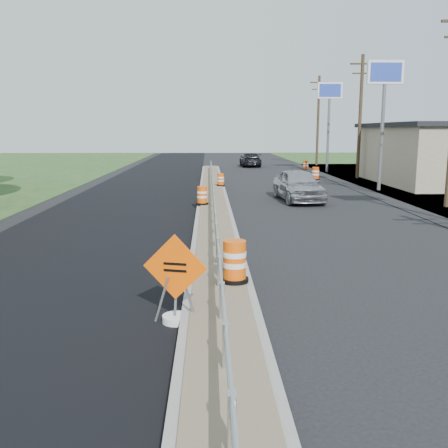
{
  "coord_description": "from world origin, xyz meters",
  "views": [
    {
      "loc": [
        -0.24,
        -14.99,
        3.74
      ],
      "look_at": [
        0.2,
        -0.97,
        1.1
      ],
      "focal_mm": 40.0,
      "sensor_mm": 36.0,
      "label": 1
    }
  ],
  "objects_px": {
    "barrel_shoulder_mid": "(315,174)",
    "car_silver": "(298,185)",
    "barrel_median_near": "(235,262)",
    "barrel_median_mid": "(202,196)",
    "caution_sign": "(176,301)",
    "car_dark_far": "(250,160)",
    "barrel_shoulder_far": "(306,165)",
    "barrel_median_far": "(221,180)"
  },
  "relations": [
    {
      "from": "barrel_shoulder_mid",
      "to": "car_silver",
      "type": "xyz_separation_m",
      "value": [
        -3.37,
        -11.43,
        0.38
      ]
    },
    {
      "from": "barrel_median_near",
      "to": "barrel_median_mid",
      "type": "height_order",
      "value": "barrel_median_near"
    },
    {
      "from": "caution_sign",
      "to": "barrel_median_near",
      "type": "distance_m",
      "value": 2.33
    },
    {
      "from": "car_silver",
      "to": "caution_sign",
      "type": "bearing_deg",
      "value": -112.5
    },
    {
      "from": "caution_sign",
      "to": "car_silver",
      "type": "bearing_deg",
      "value": 86.91
    },
    {
      "from": "barrel_median_near",
      "to": "car_dark_far",
      "type": "relative_size",
      "value": 0.2
    },
    {
      "from": "barrel_shoulder_mid",
      "to": "car_silver",
      "type": "relative_size",
      "value": 0.2
    },
    {
      "from": "barrel_median_near",
      "to": "barrel_shoulder_far",
      "type": "relative_size",
      "value": 1.14
    },
    {
      "from": "barrel_shoulder_far",
      "to": "car_silver",
      "type": "height_order",
      "value": "car_silver"
    },
    {
      "from": "barrel_shoulder_mid",
      "to": "car_dark_far",
      "type": "relative_size",
      "value": 0.2
    },
    {
      "from": "caution_sign",
      "to": "barrel_median_mid",
      "type": "bearing_deg",
      "value": 103.23
    },
    {
      "from": "barrel_median_mid",
      "to": "car_dark_far",
      "type": "distance_m",
      "value": 29.2
    },
    {
      "from": "barrel_median_far",
      "to": "car_silver",
      "type": "xyz_separation_m",
      "value": [
        4.03,
        -5.49,
        0.25
      ]
    },
    {
      "from": "barrel_median_near",
      "to": "barrel_median_mid",
      "type": "bearing_deg",
      "value": 94.15
    },
    {
      "from": "barrel_median_mid",
      "to": "barrel_median_far",
      "type": "relative_size",
      "value": 1.11
    },
    {
      "from": "barrel_median_far",
      "to": "barrel_shoulder_mid",
      "type": "height_order",
      "value": "barrel_median_far"
    },
    {
      "from": "barrel_shoulder_mid",
      "to": "car_dark_far",
      "type": "bearing_deg",
      "value": 104.43
    },
    {
      "from": "car_dark_far",
      "to": "barrel_shoulder_mid",
      "type": "bearing_deg",
      "value": 104.06
    },
    {
      "from": "barrel_median_near",
      "to": "barrel_shoulder_mid",
      "type": "xyz_separation_m",
      "value": [
        7.59,
        26.64,
        -0.23
      ]
    },
    {
      "from": "barrel_median_near",
      "to": "barrel_shoulder_mid",
      "type": "distance_m",
      "value": 27.7
    },
    {
      "from": "barrel_median_mid",
      "to": "car_dark_far",
      "type": "relative_size",
      "value": 0.17
    },
    {
      "from": "barrel_median_near",
      "to": "barrel_shoulder_far",
      "type": "distance_m",
      "value": 38.01
    },
    {
      "from": "caution_sign",
      "to": "barrel_shoulder_mid",
      "type": "distance_m",
      "value": 29.93
    },
    {
      "from": "barrel_median_mid",
      "to": "barrel_shoulder_far",
      "type": "bearing_deg",
      "value": 68.27
    },
    {
      "from": "caution_sign",
      "to": "barrel_median_near",
      "type": "bearing_deg",
      "value": 71.82
    },
    {
      "from": "barrel_shoulder_far",
      "to": "barrel_median_mid",
      "type": "bearing_deg",
      "value": -111.73
    },
    {
      "from": "barrel_shoulder_mid",
      "to": "car_silver",
      "type": "bearing_deg",
      "value": -106.42
    },
    {
      "from": "barrel_median_far",
      "to": "car_silver",
      "type": "distance_m",
      "value": 6.82
    },
    {
      "from": "barrel_median_near",
      "to": "barrel_median_far",
      "type": "bearing_deg",
      "value": 89.46
    },
    {
      "from": "car_dark_far",
      "to": "barrel_median_near",
      "type": "bearing_deg",
      "value": 84.35
    },
    {
      "from": "barrel_median_far",
      "to": "barrel_shoulder_far",
      "type": "height_order",
      "value": "barrel_median_far"
    },
    {
      "from": "car_dark_far",
      "to": "car_silver",
      "type": "bearing_deg",
      "value": 90.52
    },
    {
      "from": "barrel_shoulder_mid",
      "to": "barrel_median_mid",
      "type": "bearing_deg",
      "value": -121.01
    },
    {
      "from": "barrel_median_far",
      "to": "car_silver",
      "type": "height_order",
      "value": "car_silver"
    },
    {
      "from": "car_dark_far",
      "to": "barrel_median_far",
      "type": "bearing_deg",
      "value": 79.66
    },
    {
      "from": "caution_sign",
      "to": "barrel_median_far",
      "type": "xyz_separation_m",
      "value": [
        1.45,
        22.65,
        0.15
      ]
    },
    {
      "from": "barrel_shoulder_far",
      "to": "car_silver",
      "type": "xyz_separation_m",
      "value": [
        -4.62,
        -21.76,
        0.44
      ]
    },
    {
      "from": "caution_sign",
      "to": "car_dark_far",
      "type": "height_order",
      "value": "caution_sign"
    },
    {
      "from": "barrel_median_far",
      "to": "barrel_shoulder_mid",
      "type": "distance_m",
      "value": 9.49
    },
    {
      "from": "barrel_median_mid",
      "to": "car_silver",
      "type": "height_order",
      "value": "car_silver"
    },
    {
      "from": "car_silver",
      "to": "barrel_median_near",
      "type": "bearing_deg",
      "value": -110.3
    },
    {
      "from": "caution_sign",
      "to": "barrel_median_mid",
      "type": "height_order",
      "value": "caution_sign"
    }
  ]
}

